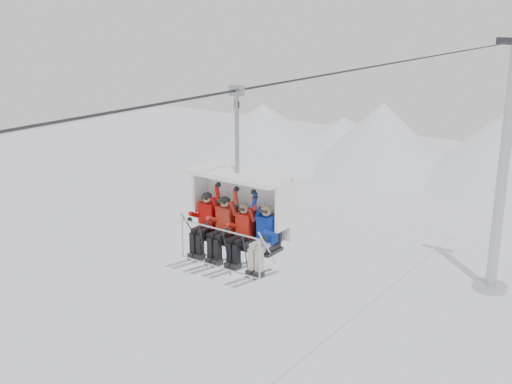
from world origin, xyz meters
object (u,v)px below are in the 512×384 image
Objects in this scene: chairlift_carrier at (241,205)px; skier_far_left at (205,221)px; skier_center_right at (242,232)px; skier_far_right at (264,236)px; lift_tower_right at (501,188)px; skier_center_left at (223,226)px.

chairlift_carrier is 2.36× the size of skier_far_left.
skier_far_right is (0.61, 0.01, 0.04)m from skier_center_right.
skier_far_left is at bearing 180.00° from skier_far_right.
skier_far_left is 1.00× the size of skier_center_right.
skier_center_right is at bearing -179.01° from skier_far_right.
skier_far_left and skier_far_right have the same top height.
skier_far_left is 1.08m from skier_center_right.
lift_tower_right is at bearing 92.17° from skier_far_right.
skier_far_left is at bearing 179.44° from skier_center_right.
lift_tower_right is 23.32m from skier_center_right.
chairlift_carrier is 2.36× the size of skier_center_right.
chairlift_carrier is 2.36× the size of skier_far_right.
skier_center_left is (0.53, -0.00, -0.00)m from skier_far_left.
skier_far_left is 1.68m from skier_far_right.
skier_center_left is 1.16m from skier_far_right.
skier_far_right reaches higher than skier_center_left.
lift_tower_right is at bearing 89.28° from skier_center_left.
chairlift_carrier is 2.36× the size of skier_center_left.
lift_tower_right is at bearing 90.64° from skier_center_right.
skier_far_right is at bearing -87.83° from lift_tower_right.
skier_far_left is (-0.82, -0.30, -0.47)m from chairlift_carrier.
skier_center_left is at bearing -0.10° from skier_far_left.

